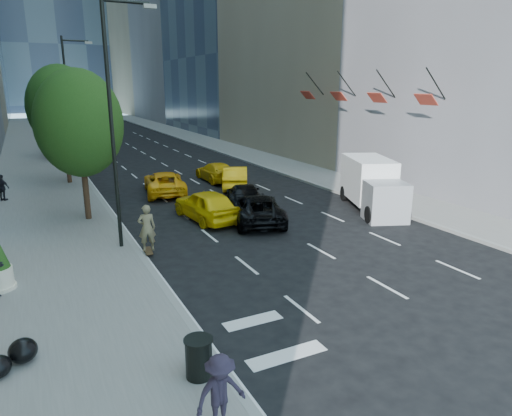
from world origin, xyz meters
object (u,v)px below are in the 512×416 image
city_bus (79,138)px  trash_can (199,358)px  black_sedan_mercedes (244,195)px  box_truck (372,185)px  skateboarder (147,231)px  black_sedan_lincoln (257,208)px

city_bus → trash_can: city_bus is taller
black_sedan_mercedes → city_bus: (-6.00, 26.52, 0.85)m
black_sedan_mercedes → trash_can: (-7.80, -14.00, -0.04)m
box_truck → trash_can: box_truck is taller
city_bus → trash_can: bearing=-90.5°
black_sedan_mercedes → trash_can: size_ratio=4.85×
city_bus → box_truck: city_bus is taller
trash_can → skateboarder: bearing=83.7°
city_bus → trash_can: size_ratio=11.49×
skateboarder → trash_can: bearing=90.7°
black_sedan_lincoln → city_bus: size_ratio=0.47×
black_sedan_lincoln → black_sedan_mercedes: black_sedan_lincoln is taller
black_sedan_lincoln → black_sedan_mercedes: bearing=-84.6°
black_sedan_lincoln → trash_can: black_sedan_lincoln is taller
black_sedan_mercedes → black_sedan_lincoln: bearing=96.3°
black_sedan_lincoln → trash_can: 13.09m
skateboarder → black_sedan_mercedes: 8.45m
skateboarder → black_sedan_lincoln: (6.10, 2.00, -0.27)m
black_sedan_lincoln → trash_can: size_ratio=5.41×
skateboarder → city_bus: (0.80, 31.52, 0.53)m
black_sedan_lincoln → city_bus: (-5.30, 29.52, 0.80)m
city_bus → trash_can: (-1.80, -40.52, -0.89)m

